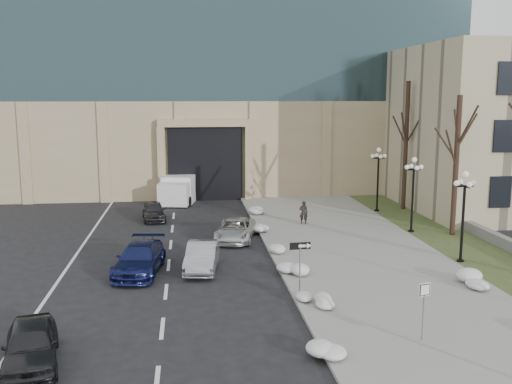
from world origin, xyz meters
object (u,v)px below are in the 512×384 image
(pedestrian, at_px, (304,212))
(box_truck, at_px, (181,188))
(car_b, at_px, (202,256))
(car_e, at_px, (154,211))
(lamppost_b, at_px, (464,204))
(car_a, at_px, (31,345))
(car_c, at_px, (140,259))
(lamppost_c, at_px, (413,184))
(lamppost_d, at_px, (378,171))
(car_d, at_px, (235,230))
(one_way_sign, at_px, (304,252))
(keep_sign, at_px, (424,299))

(pedestrian, xyz_separation_m, box_truck, (-8.04, 10.23, 0.17))
(car_b, distance_m, car_e, 12.18)
(car_b, xyz_separation_m, lamppost_b, (13.14, -0.52, 2.39))
(car_a, xyz_separation_m, car_c, (2.67, 9.28, 0.02))
(car_b, distance_m, lamppost_c, 14.63)
(lamppost_b, xyz_separation_m, lamppost_c, (0.00, 6.50, 0.00))
(car_c, xyz_separation_m, lamppost_d, (16.14, 12.64, 2.37))
(car_a, xyz_separation_m, car_d, (7.80, 15.07, -0.06))
(one_way_sign, distance_m, lamppost_b, 10.03)
(car_e, xyz_separation_m, keep_sign, (10.28, -21.24, 0.98))
(car_b, xyz_separation_m, keep_sign, (7.31, -9.43, 0.93))
(lamppost_d, bearing_deg, car_d, -148.11)
(one_way_sign, xyz_separation_m, lamppost_d, (9.05, 17.21, 1.02))
(car_b, bearing_deg, pedestrian, 59.38)
(car_d, relative_size, lamppost_b, 0.94)
(car_a, distance_m, lamppost_b, 20.95)
(box_truck, bearing_deg, pedestrian, -40.35)
(lamppost_b, height_order, lamppost_d, same)
(car_d, xyz_separation_m, lamppost_c, (11.01, 0.35, 2.45))
(box_truck, height_order, lamppost_d, lamppost_d)
(car_d, distance_m, lamppost_c, 11.28)
(box_truck, bearing_deg, lamppost_c, -31.07)
(car_c, xyz_separation_m, box_truck, (1.86, 19.25, 0.35))
(car_d, xyz_separation_m, lamppost_d, (11.01, 6.85, 2.45))
(box_truck, bearing_deg, car_b, -75.09)
(car_e, height_order, lamppost_c, lamppost_c)
(box_truck, height_order, one_way_sign, one_way_sign)
(car_c, distance_m, lamppost_b, 16.31)
(one_way_sign, bearing_deg, keep_sign, -58.92)
(car_c, relative_size, lamppost_b, 1.02)
(one_way_sign, xyz_separation_m, lamppost_c, (9.05, 10.71, 1.02))
(car_c, distance_m, box_truck, 19.34)
(car_b, bearing_deg, car_d, 76.62)
(keep_sign, xyz_separation_m, lamppost_d, (5.83, 21.91, 1.47))
(car_b, distance_m, pedestrian, 11.23)
(box_truck, xyz_separation_m, one_way_sign, (5.23, -23.82, 1.01))
(car_c, height_order, car_d, car_c)
(car_d, height_order, lamppost_b, lamppost_b)
(keep_sign, height_order, lamppost_b, lamppost_b)
(pedestrian, height_order, lamppost_d, lamppost_d)
(car_a, xyz_separation_m, pedestrian, (12.57, 18.29, 0.20))
(car_b, bearing_deg, one_way_sign, -41.85)
(car_d, relative_size, car_e, 1.22)
(one_way_sign, distance_m, lamppost_c, 14.06)
(car_e, distance_m, keep_sign, 23.62)
(one_way_sign, bearing_deg, lamppost_b, 21.64)
(car_a, height_order, keep_sign, keep_sign)
(box_truck, bearing_deg, one_way_sign, -66.13)
(car_b, bearing_deg, lamppost_c, 31.79)
(lamppost_c, bearing_deg, car_c, -159.17)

